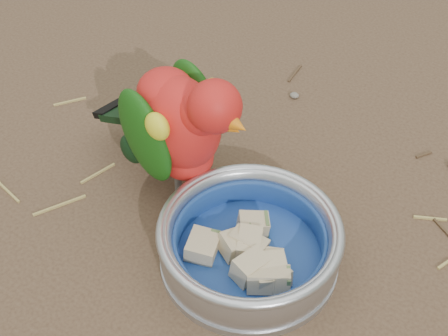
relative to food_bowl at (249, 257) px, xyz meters
The scene contains 6 objects.
ground 0.04m from the food_bowl, 35.01° to the right, with size 60.00×60.00×0.00m, color brown.
food_bowl is the anchor object (origin of this frame).
bowl_wall 0.03m from the food_bowl, ahead, with size 0.21×0.21×0.04m, color #B2B2BA, non-canonical shape.
fruit_wedges 0.02m from the food_bowl, 116.57° to the left, with size 0.12×0.12×0.03m, color tan, non-canonical shape.
lory_parrot 0.17m from the food_bowl, 159.80° to the left, with size 0.11×0.24×0.19m, color red, non-canonical shape.
ground_debris 0.07m from the food_bowl, ahead, with size 0.90×0.80×0.01m, color tan, non-canonical shape.
Camera 1 is at (0.21, -0.37, 0.59)m, focal length 50.00 mm.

